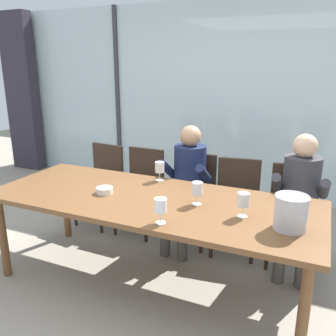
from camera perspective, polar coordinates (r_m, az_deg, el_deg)
The scene contains 19 objects.
ground at distance 3.97m, azimuth 3.89°, elevation -10.42°, with size 14.00×14.00×0.00m, color #9E9384.
window_glass_panel at distance 4.93m, azimuth 10.04°, elevation 10.49°, with size 7.82×0.03×2.60m, color silver.
window_mullion_left at distance 5.61m, azimuth -8.05°, elevation 11.27°, with size 0.06×0.06×2.60m, color #38383D.
hillside_vineyard at distance 9.01m, azimuth 16.48°, elevation 9.29°, with size 13.82×2.40×1.54m, color #477A38.
curtain_heavy_drape at distance 6.62m, azimuth -22.43°, elevation 10.99°, with size 0.56×0.20×2.60m, color #332D38.
dining_table at distance 2.84m, azimuth -2.90°, elevation -6.02°, with size 2.62×1.02×0.77m.
chair_near_curtain at distance 4.16m, azimuth -10.45°, elevation -1.52°, with size 0.48×0.48×0.90m.
chair_left_of_center at distance 3.90m, azimuth -4.18°, elevation -2.48°, with size 0.44×0.44×0.90m.
chair_center at distance 3.69m, azimuth 4.08°, elevation -3.63°, with size 0.45×0.45×0.90m.
chair_right_of_center at distance 3.55m, azimuth 10.99°, elevation -4.72°, with size 0.49×0.49×0.90m.
chair_near_window_right at distance 3.49m, azimuth 19.43°, elevation -5.78°, with size 0.49×0.49×0.90m.
person_navy_polo at distance 3.51m, azimuth 3.06°, elevation -1.69°, with size 0.46×0.61×1.22m.
person_charcoal_jacket at distance 3.30m, azimuth 20.40°, elevation -3.91°, with size 0.46×0.61×1.22m.
ice_bucket_primary at distance 2.39m, azimuth 19.15°, elevation -6.69°, with size 0.22×0.22×0.23m.
tasting_bowl at distance 2.94m, azimuth -10.17°, elevation -3.56°, with size 0.14×0.14×0.05m, color silver.
wine_glass_by_left_taster at distance 2.49m, azimuth 12.01°, elevation -5.17°, with size 0.08×0.08×0.17m.
wine_glass_near_bucket at distance 3.18m, azimuth -1.35°, elevation -0.00°, with size 0.08×0.08×0.17m.
wine_glass_center_pour at distance 2.33m, azimuth -1.21°, elevation -6.12°, with size 0.08×0.08×0.17m.
wine_glass_by_right_taster at distance 2.65m, azimuth 4.73°, elevation -3.47°, with size 0.08×0.08×0.17m.
Camera 1 is at (1.20, -2.33, 1.79)m, focal length 37.90 mm.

